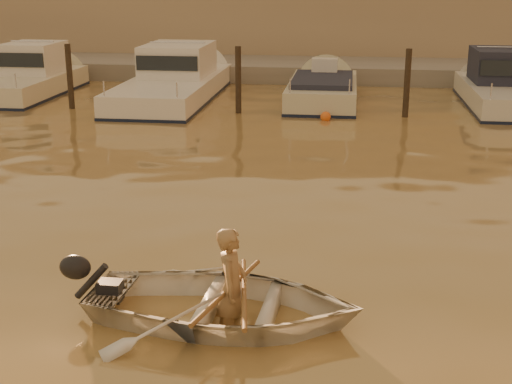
# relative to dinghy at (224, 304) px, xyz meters

# --- Properties ---
(ground_plane) EXTENTS (160.00, 160.00, 0.00)m
(ground_plane) POSITION_rel_dinghy_xyz_m (-1.71, -0.41, -0.23)
(ground_plane) COLOR brown
(ground_plane) RESTS_ON ground
(dinghy) EXTENTS (3.52, 2.61, 0.70)m
(dinghy) POSITION_rel_dinghy_xyz_m (0.00, 0.00, 0.00)
(dinghy) COLOR silver
(dinghy) RESTS_ON ground_plane
(person) EXTENTS (0.40, 0.58, 1.53)m
(person) POSITION_rel_dinghy_xyz_m (0.10, -0.01, 0.23)
(person) COLOR olive
(person) RESTS_ON dinghy
(outboard_motor) EXTENTS (0.92, 0.45, 0.70)m
(outboard_motor) POSITION_rel_dinghy_xyz_m (-1.50, 0.08, 0.05)
(outboard_motor) COLOR black
(outboard_motor) RESTS_ON dinghy
(oar_port) EXTENTS (0.38, 2.08, 0.13)m
(oar_port) POSITION_rel_dinghy_xyz_m (0.25, -0.01, 0.19)
(oar_port) COLOR brown
(oar_port) RESTS_ON dinghy
(oar_starboard) EXTENTS (0.54, 2.06, 0.13)m
(oar_starboard) POSITION_rel_dinghy_xyz_m (0.05, -0.00, 0.19)
(oar_starboard) COLOR brown
(oar_starboard) RESTS_ON dinghy
(moored_boat_1) EXTENTS (2.19, 6.53, 1.75)m
(moored_boat_1) POSITION_rel_dinghy_xyz_m (-9.61, 15.59, 0.39)
(moored_boat_1) COLOR beige
(moored_boat_1) RESTS_ON ground_plane
(moored_boat_2) EXTENTS (2.67, 8.82, 1.75)m
(moored_boat_2) POSITION_rel_dinghy_xyz_m (-4.48, 15.59, 0.39)
(moored_boat_2) COLOR white
(moored_boat_2) RESTS_ON ground_plane
(moored_boat_3) EXTENTS (2.16, 6.21, 0.95)m
(moored_boat_3) POSITION_rel_dinghy_xyz_m (0.56, 15.59, -0.01)
(moored_boat_3) COLOR beige
(moored_boat_3) RESTS_ON ground_plane
(moored_boat_4) EXTENTS (2.18, 6.74, 1.75)m
(moored_boat_4) POSITION_rel_dinghy_xyz_m (6.24, 15.59, 0.39)
(moored_boat_4) COLOR beige
(moored_boat_4) RESTS_ON ground_plane
(piling_1) EXTENTS (0.18, 0.18, 2.20)m
(piling_1) POSITION_rel_dinghy_xyz_m (-7.21, 13.39, 0.67)
(piling_1) COLOR #2D2319
(piling_1) RESTS_ON ground_plane
(piling_2) EXTENTS (0.18, 0.18, 2.20)m
(piling_2) POSITION_rel_dinghy_xyz_m (-1.91, 13.39, 0.67)
(piling_2) COLOR #2D2319
(piling_2) RESTS_ON ground_plane
(piling_3) EXTENTS (0.18, 0.18, 2.20)m
(piling_3) POSITION_rel_dinghy_xyz_m (3.09, 13.39, 0.67)
(piling_3) COLOR #2D2319
(piling_3) RESTS_ON ground_plane
(fender_c) EXTENTS (0.30, 0.30, 0.30)m
(fender_c) POSITION_rel_dinghy_xyz_m (-4.02, 12.36, -0.13)
(fender_c) COLOR silver
(fender_c) RESTS_ON ground_plane
(fender_d) EXTENTS (0.30, 0.30, 0.30)m
(fender_d) POSITION_rel_dinghy_xyz_m (0.77, 12.60, -0.13)
(fender_d) COLOR orange
(fender_d) RESTS_ON ground_plane
(quay) EXTENTS (52.00, 4.00, 1.00)m
(quay) POSITION_rel_dinghy_xyz_m (-1.71, 21.09, -0.08)
(quay) COLOR gray
(quay) RESTS_ON ground_plane
(waterfront_building) EXTENTS (46.00, 7.00, 4.80)m
(waterfront_building) POSITION_rel_dinghy_xyz_m (-1.71, 26.59, 2.17)
(waterfront_building) COLOR #9E8466
(waterfront_building) RESTS_ON quay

